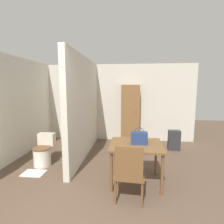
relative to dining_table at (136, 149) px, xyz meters
The scene contains 10 objects.
wall_back 2.87m from the dining_table, 104.59° to the left, with size 5.32×0.12×2.50m.
wall_left 3.06m from the dining_table, 167.34° to the left, with size 0.12×5.00×2.50m.
partition_wall 1.89m from the dining_table, 135.56° to the left, with size 0.12×2.81×2.50m.
dining_table is the anchor object (origin of this frame).
wooden_chair 0.60m from the dining_table, 101.70° to the right, with size 0.49×0.49×0.92m.
toilet 2.18m from the dining_table, 165.10° to the left, with size 0.40×0.55×0.68m.
handbag 0.21m from the dining_table, 14.77° to the left, with size 0.30×0.16×0.30m.
wooden_cabinet 2.48m from the dining_table, 92.54° to the left, with size 0.57×0.37×1.84m.
bath_mat 2.18m from the dining_table, behind, with size 0.44×0.31×0.01m.
space_heater 2.19m from the dining_table, 58.44° to the left, with size 0.32×0.21×0.56m.
Camera 1 is at (0.59, -1.73, 1.75)m, focal length 28.00 mm.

